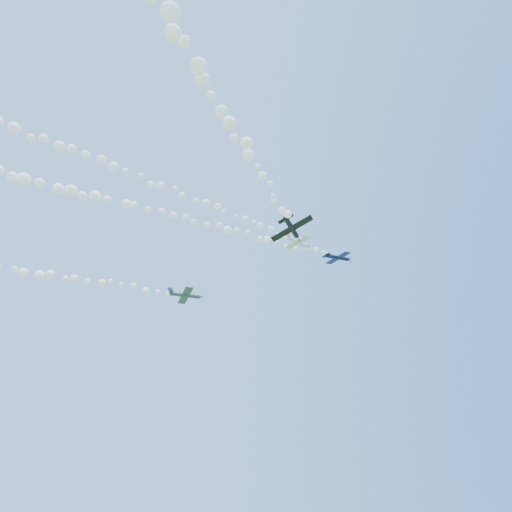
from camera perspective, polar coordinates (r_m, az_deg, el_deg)
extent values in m
cylinder|color=white|center=(88.60, 5.45, 1.93)|extent=(5.41, 2.46, 1.13)
cone|color=white|center=(90.18, 6.87, 1.23)|extent=(0.87, 0.90, 0.77)
cone|color=red|center=(90.41, 7.06, 1.14)|extent=(0.35, 0.33, 0.27)
cube|color=black|center=(90.35, 7.01, 1.17)|extent=(0.27, 0.24, 1.72)
cube|color=white|center=(88.66, 5.55, 1.82)|extent=(3.94, 6.63, 0.89)
cube|color=white|center=(87.36, 4.23, 2.55)|extent=(1.65, 2.45, 0.36)
cube|color=red|center=(87.58, 4.22, 2.85)|extent=(0.92, 0.50, 1.14)
sphere|color=black|center=(89.18, 5.84, 1.94)|extent=(0.92, 0.90, 0.75)
cylinder|color=#0C1338|center=(99.38, 10.72, -0.19)|extent=(6.41, 1.54, 1.40)
cone|color=#0C1338|center=(101.35, 12.29, -0.46)|extent=(0.88, 0.93, 0.91)
cone|color=white|center=(101.63, 12.50, -0.50)|extent=(0.37, 0.33, 0.32)
cube|color=black|center=(101.56, 12.45, -0.49)|extent=(0.18, 0.46, 2.00)
cube|color=#0C1338|center=(99.48, 10.85, -0.28)|extent=(3.45, 7.86, 1.33)
cube|color=#0C1338|center=(97.81, 9.37, 0.08)|extent=(1.54, 2.85, 0.53)
cube|color=white|center=(97.98, 9.31, 0.40)|extent=(1.05, 0.52, 1.34)
sphere|color=black|center=(100.03, 11.12, -0.05)|extent=(0.95, 1.02, 0.91)
cylinder|color=#36414E|center=(92.68, -9.57, -5.14)|extent=(6.65, 2.18, 1.17)
cone|color=#36414E|center=(93.39, -7.43, -5.42)|extent=(0.95, 1.01, 0.91)
cone|color=navy|center=(93.50, -7.14, -5.46)|extent=(0.39, 0.37, 0.32)
cube|color=black|center=(93.47, -7.21, -5.45)|extent=(0.17, 0.20, 2.08)
cube|color=#36414E|center=(92.68, -9.41, -5.23)|extent=(2.98, 8.27, 0.43)
cube|color=#36414E|center=(92.22, -11.36, -4.86)|extent=(1.40, 2.96, 0.20)
cube|color=navy|center=(92.47, -11.39, -4.52)|extent=(1.10, 0.30, 1.36)
sphere|color=black|center=(93.04, -9.00, -4.98)|extent=(0.94, 0.92, 0.84)
cylinder|color=black|center=(63.82, 4.71, 3.84)|extent=(1.93, 5.61, 1.08)
cone|color=black|center=(66.32, 5.49, 2.59)|extent=(0.88, 0.82, 0.79)
cone|color=yellow|center=(66.67, 5.59, 2.42)|extent=(0.32, 0.34, 0.28)
cube|color=black|center=(66.57, 5.56, 2.47)|extent=(0.70, 0.37, 1.68)
cube|color=black|center=(63.95, 4.81, 3.66)|extent=(6.07, 4.77, 2.65)
cube|color=black|center=(61.81, 4.00, 4.98)|extent=(2.30, 1.93, 0.97)
cube|color=yellow|center=(62.05, 3.80, 5.34)|extent=(0.91, 0.95, 1.11)
sphere|color=black|center=(64.67, 4.80, 3.73)|extent=(1.09, 1.01, 0.90)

